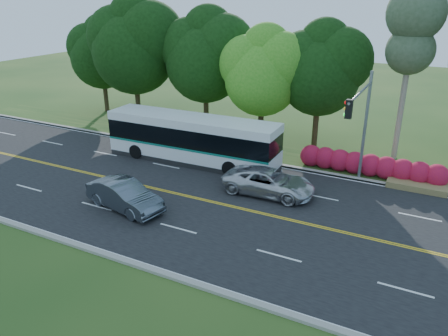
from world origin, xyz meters
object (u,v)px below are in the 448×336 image
at_px(traffic_signal, 361,117).
at_px(sedan, 124,195).
at_px(transit_bus, 192,140).
at_px(suv, 269,182).

height_order(traffic_signal, sedan, traffic_signal).
bearing_deg(transit_bus, traffic_signal, 0.34).
distance_m(traffic_signal, suv, 6.53).
xyz_separation_m(traffic_signal, sedan, (-10.86, -8.35, -3.85)).
distance_m(transit_bus, sedan, 8.11).
bearing_deg(transit_bus, suv, -21.55).
bearing_deg(sedan, traffic_signal, -41.18).
bearing_deg(traffic_signal, sedan, -142.43).
height_order(transit_bus, sedan, transit_bus).
bearing_deg(suv, sedan, 128.90).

